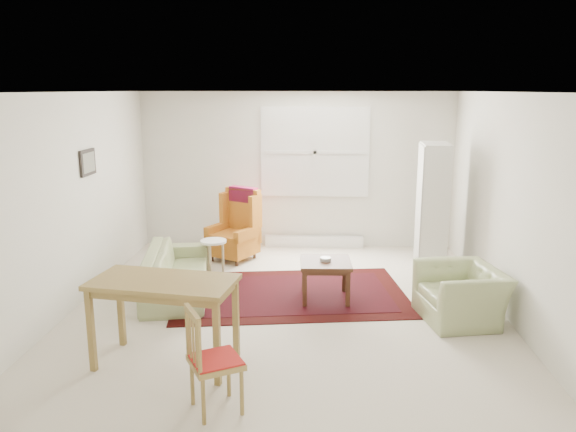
{
  "coord_description": "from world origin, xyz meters",
  "views": [
    {
      "loc": [
        0.35,
        -6.22,
        2.53
      ],
      "look_at": [
        0.0,
        0.3,
        1.05
      ],
      "focal_mm": 35.0,
      "sensor_mm": 36.0,
      "label": 1
    }
  ],
  "objects_px": {
    "desk": "(165,322)",
    "desk_chair": "(216,359)",
    "armchair": "(461,289)",
    "sofa": "(176,263)",
    "coffee_table": "(325,280)",
    "cabinet": "(433,207)",
    "wingback_chair": "(233,225)",
    "stool": "(214,256)"
  },
  "relations": [
    {
      "from": "desk",
      "to": "desk_chair",
      "type": "bearing_deg",
      "value": -51.0
    },
    {
      "from": "armchair",
      "to": "desk_chair",
      "type": "relative_size",
      "value": 1.05
    },
    {
      "from": "desk",
      "to": "sofa",
      "type": "bearing_deg",
      "value": 101.18
    },
    {
      "from": "coffee_table",
      "to": "cabinet",
      "type": "distance_m",
      "value": 2.1
    },
    {
      "from": "wingback_chair",
      "to": "stool",
      "type": "bearing_deg",
      "value": -77.11
    },
    {
      "from": "coffee_table",
      "to": "cabinet",
      "type": "xyz_separation_m",
      "value": [
        1.52,
        1.3,
        0.65
      ]
    },
    {
      "from": "sofa",
      "to": "cabinet",
      "type": "xyz_separation_m",
      "value": [
        3.4,
        1.13,
        0.52
      ]
    },
    {
      "from": "armchair",
      "to": "cabinet",
      "type": "distance_m",
      "value": 1.93
    },
    {
      "from": "sofa",
      "to": "stool",
      "type": "distance_m",
      "value": 0.85
    },
    {
      "from": "sofa",
      "to": "desk",
      "type": "distance_m",
      "value": 1.95
    },
    {
      "from": "coffee_table",
      "to": "stool",
      "type": "xyz_separation_m",
      "value": [
        -1.55,
        0.94,
        -0.01
      ]
    },
    {
      "from": "wingback_chair",
      "to": "desk_chair",
      "type": "distance_m",
      "value": 4.1
    },
    {
      "from": "sofa",
      "to": "desk",
      "type": "relative_size",
      "value": 1.44
    },
    {
      "from": "desk",
      "to": "wingback_chair",
      "type": "bearing_deg",
      "value": 87.67
    },
    {
      "from": "sofa",
      "to": "wingback_chair",
      "type": "relative_size",
      "value": 1.74
    },
    {
      "from": "desk",
      "to": "desk_chair",
      "type": "distance_m",
      "value": 0.97
    },
    {
      "from": "wingback_chair",
      "to": "stool",
      "type": "distance_m",
      "value": 0.73
    },
    {
      "from": "wingback_chair",
      "to": "cabinet",
      "type": "xyz_separation_m",
      "value": [
        2.89,
        -0.28,
        0.36
      ]
    },
    {
      "from": "sofa",
      "to": "desk",
      "type": "xyz_separation_m",
      "value": [
        0.38,
        -1.91,
        0.03
      ]
    },
    {
      "from": "cabinet",
      "to": "desk",
      "type": "bearing_deg",
      "value": -130.64
    },
    {
      "from": "armchair",
      "to": "desk",
      "type": "distance_m",
      "value": 3.24
    },
    {
      "from": "sofa",
      "to": "coffee_table",
      "type": "height_order",
      "value": "sofa"
    },
    {
      "from": "stool",
      "to": "cabinet",
      "type": "relative_size",
      "value": 0.27
    },
    {
      "from": "coffee_table",
      "to": "desk_chair",
      "type": "relative_size",
      "value": 0.69
    },
    {
      "from": "wingback_chair",
      "to": "coffee_table",
      "type": "relative_size",
      "value": 1.78
    },
    {
      "from": "sofa",
      "to": "cabinet",
      "type": "distance_m",
      "value": 3.62
    },
    {
      "from": "stool",
      "to": "coffee_table",
      "type": "bearing_deg",
      "value": -31.16
    },
    {
      "from": "sofa",
      "to": "wingback_chair",
      "type": "height_order",
      "value": "wingback_chair"
    },
    {
      "from": "stool",
      "to": "armchair",
      "type": "bearing_deg",
      "value": -25.94
    },
    {
      "from": "armchair",
      "to": "coffee_table",
      "type": "xyz_separation_m",
      "value": [
        -1.5,
        0.55,
        -0.11
      ]
    },
    {
      "from": "armchair",
      "to": "stool",
      "type": "bearing_deg",
      "value": -126.85
    },
    {
      "from": "armchair",
      "to": "sofa",
      "type": "bearing_deg",
      "value": -112.91
    },
    {
      "from": "armchair",
      "to": "coffee_table",
      "type": "height_order",
      "value": "armchair"
    },
    {
      "from": "desk",
      "to": "coffee_table",
      "type": "bearing_deg",
      "value": 49.07
    },
    {
      "from": "coffee_table",
      "to": "wingback_chair",
      "type": "bearing_deg",
      "value": 130.97
    },
    {
      "from": "desk_chair",
      "to": "stool",
      "type": "bearing_deg",
      "value": -17.41
    },
    {
      "from": "sofa",
      "to": "coffee_table",
      "type": "xyz_separation_m",
      "value": [
        1.89,
        -0.17,
        -0.13
      ]
    },
    {
      "from": "wingback_chair",
      "to": "cabinet",
      "type": "distance_m",
      "value": 2.93
    },
    {
      "from": "armchair",
      "to": "desk",
      "type": "relative_size",
      "value": 0.71
    },
    {
      "from": "stool",
      "to": "desk_chair",
      "type": "bearing_deg",
      "value": -79.23
    },
    {
      "from": "sofa",
      "to": "coffee_table",
      "type": "distance_m",
      "value": 1.9
    },
    {
      "from": "coffee_table",
      "to": "stool",
      "type": "height_order",
      "value": "coffee_table"
    }
  ]
}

